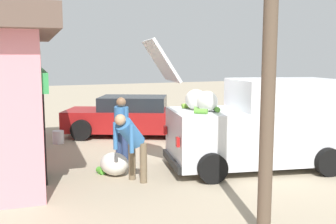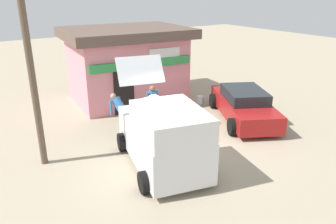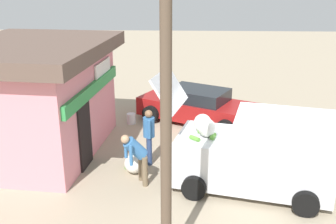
{
  "view_description": "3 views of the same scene",
  "coord_description": "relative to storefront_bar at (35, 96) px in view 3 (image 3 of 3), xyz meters",
  "views": [
    {
      "loc": [
        -8.58,
        5.19,
        2.56
      ],
      "look_at": [
        0.42,
        1.13,
        1.22
      ],
      "focal_mm": 42.57,
      "sensor_mm": 36.0,
      "label": 1
    },
    {
      "loc": [
        -6.01,
        -8.2,
        5.21
      ],
      "look_at": [
        0.25,
        1.18,
        0.95
      ],
      "focal_mm": 35.33,
      "sensor_mm": 36.0,
      "label": 2
    },
    {
      "loc": [
        -10.4,
        1.35,
        5.34
      ],
      "look_at": [
        1.48,
        1.87,
        1.2
      ],
      "focal_mm": 42.25,
      "sensor_mm": 36.0,
      "label": 3
    }
  ],
  "objects": [
    {
      "name": "customer_bending",
      "position": [
        -2.05,
        -3.35,
        -0.91
      ],
      "size": [
        0.65,
        0.73,
        1.47
      ],
      "color": "#726047",
      "rests_on": "ground_plane"
    },
    {
      "name": "storefront_bar",
      "position": [
        0.0,
        0.0,
        0.0
      ],
      "size": [
        6.03,
        4.88,
        3.47
      ],
      "color": "pink",
      "rests_on": "ground_plane"
    },
    {
      "name": "unloaded_banana_pile",
      "position": [
        -1.33,
        -3.18,
        -1.56
      ],
      "size": [
        0.85,
        0.71,
        0.49
      ],
      "color": "silver",
      "rests_on": "ground_plane"
    },
    {
      "name": "parked_sedan",
      "position": [
        2.79,
        -5.09,
        -1.17
      ],
      "size": [
        3.58,
        4.75,
        1.31
      ],
      "color": "maroon",
      "rests_on": "ground_plane"
    },
    {
      "name": "delivery_van",
      "position": [
        -2.12,
        -6.5,
        -0.77
      ],
      "size": [
        2.87,
        4.76,
        2.97
      ],
      "color": "silver",
      "rests_on": "ground_plane"
    },
    {
      "name": "utility_pole",
      "position": [
        -5.17,
        -4.28,
        0.95
      ],
      "size": [
        0.2,
        0.2,
        5.5
      ],
      "primitive_type": "cylinder",
      "color": "brown",
      "rests_on": "ground_plane"
    },
    {
      "name": "paint_bucket",
      "position": [
        2.51,
        -2.59,
        -1.6
      ],
      "size": [
        0.34,
        0.34,
        0.39
      ],
      "primitive_type": "cylinder",
      "color": "silver",
      "rests_on": "ground_plane"
    },
    {
      "name": "ground_plane",
      "position": [
        -1.04,
        -5.94,
        -1.8
      ],
      "size": [
        60.0,
        60.0,
        0.0
      ],
      "primitive_type": "plane",
      "color": "tan"
    },
    {
      "name": "vendor_standing",
      "position": [
        -0.73,
        -3.56,
        -0.84
      ],
      "size": [
        0.57,
        0.38,
        1.65
      ],
      "color": "navy",
      "rests_on": "ground_plane"
    }
  ]
}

